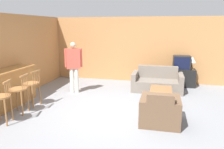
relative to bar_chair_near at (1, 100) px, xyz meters
The scene contains 13 objects.
ground_plane 2.58m from the bar_chair_near, 28.02° to the left, with size 24.00×24.00×0.00m, color gray.
wall_back 5.33m from the bar_chair_near, 65.19° to the left, with size 9.40×0.08×2.60m.
wall_left 2.75m from the bar_chair_near, 110.87° to the left, with size 0.08×8.61×2.60m.
bar_chair_near is the anchor object (origin of this frame).
bar_chair_mid 0.64m from the bar_chair_near, 89.97° to the left, with size 0.48×0.48×1.03m.
bar_chair_far 1.20m from the bar_chair_near, 89.98° to the left, with size 0.48×0.48×1.03m.
couch_far 4.94m from the bar_chair_near, 46.31° to the left, with size 1.73×0.94×0.83m.
armchair_near 3.66m from the bar_chair_near, 13.16° to the left, with size 0.90×0.90×0.81m.
coffee_table 4.20m from the bar_chair_near, 32.01° to the left, with size 0.63×1.05×0.42m.
tv_unit 6.11m from the bar_chair_near, 45.82° to the left, with size 1.05×0.53×0.65m.
tv 6.11m from the bar_chair_near, 45.80° to the left, with size 0.62×0.44×0.51m.
table_lamp 6.38m from the bar_chair_near, 43.38° to the left, with size 0.26×0.26×0.48m.
person_by_window 2.77m from the bar_chair_near, 75.93° to the left, with size 0.55×0.33×1.72m.
Camera 1 is at (1.34, -5.23, 2.23)m, focal length 35.00 mm.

